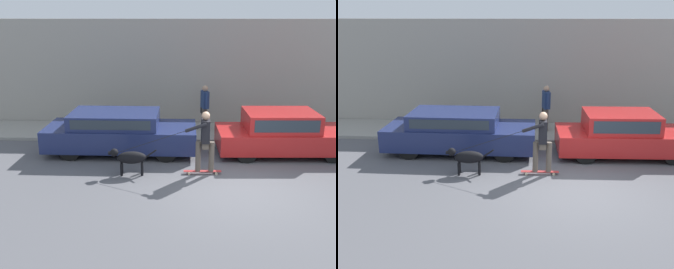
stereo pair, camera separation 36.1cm
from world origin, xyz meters
TOP-DOWN VIEW (x-y plane):
  - ground_plane at (0.00, 0.00)m, footprint 36.00×36.00m
  - back_wall at (0.00, 5.96)m, footprint 32.00×0.30m
  - sidewalk_curb at (0.00, 4.68)m, footprint 30.00×2.22m
  - parked_car_0 at (-3.37, 2.58)m, footprint 4.59×1.83m
  - parked_car_1 at (1.61, 2.58)m, footprint 4.11×1.82m
  - dog at (-2.83, 0.80)m, footprint 1.28×0.40m
  - skateboarder at (-0.86, 0.91)m, footprint 2.86×0.58m
  - pedestrian_with_bag at (-0.66, 4.74)m, footprint 0.29×0.73m

SIDE VIEW (x-z plane):
  - ground_plane at x=0.00m, z-range 0.00..0.00m
  - sidewalk_curb at x=0.00m, z-range 0.00..0.11m
  - dog at x=-2.83m, z-range 0.11..0.85m
  - parked_car_1 at x=1.61m, z-range -0.03..1.32m
  - parked_car_0 at x=-3.37m, z-range 0.01..1.29m
  - skateboarder at x=-0.86m, z-range 0.12..1.85m
  - pedestrian_with_bag at x=-0.66m, z-range 0.19..1.81m
  - back_wall at x=0.00m, z-range 0.00..3.96m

